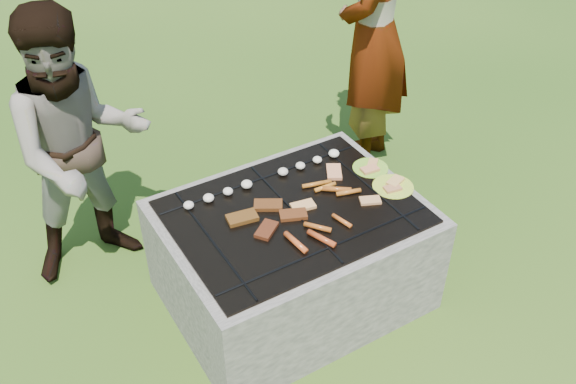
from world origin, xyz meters
name	(u,v)px	position (x,y,z in m)	size (l,w,h in m)	color
lawn	(293,295)	(0.00, 0.00, 0.00)	(60.00, 60.00, 0.00)	#204611
fire_pit	(293,258)	(0.00, 0.00, 0.28)	(1.30, 1.00, 0.62)	#A29A8F
mushrooms	(266,177)	(0.01, 0.29, 0.63)	(0.95, 0.06, 0.04)	silver
pork_slabs	(266,216)	(-0.15, 0.03, 0.62)	(0.39, 0.30, 0.02)	#8F541A
sausages	(323,211)	(0.12, -0.09, 0.63)	(0.53, 0.49, 0.03)	orange
bread_on_grate	(332,189)	(0.27, 0.04, 0.62)	(0.45, 0.43, 0.02)	#F6E57E
plate_far	(370,168)	(0.56, 0.10, 0.61)	(0.21, 0.21, 0.03)	#C5ED38
plate_near	(393,187)	(0.56, -0.10, 0.61)	(0.27, 0.27, 0.03)	#FFFD3C
cook	(375,34)	(1.12, 0.84, 0.98)	(0.72, 0.47, 1.96)	gray
bystander	(81,149)	(-0.80, 0.84, 0.79)	(0.76, 0.59, 1.57)	gray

